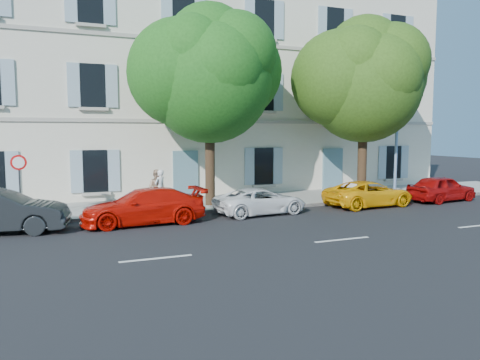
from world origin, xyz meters
name	(u,v)px	position (x,y,z in m)	size (l,w,h in m)	color
ground	(284,218)	(0.00, 0.00, 0.00)	(90.00, 90.00, 0.00)	black
sidewalk	(242,201)	(0.00, 4.45, 0.07)	(36.00, 4.50, 0.15)	#A09E96
kerb	(260,208)	(0.00, 2.28, 0.08)	(36.00, 0.16, 0.16)	#9E998E
building	(205,88)	(0.00, 10.20, 6.00)	(28.00, 7.00, 12.00)	beige
car_red_coupe	(143,206)	(-5.40, 0.99, 0.67)	(1.87, 4.61, 1.34)	red
car_white_coupe	(261,201)	(-0.45, 1.28, 0.55)	(1.82, 3.96, 1.10)	white
car_yellow_supercar	(369,194)	(5.05, 1.25, 0.60)	(1.98, 4.30, 1.19)	#F7AB0A
car_red_hatchback	(441,188)	(9.41, 1.20, 0.65)	(1.54, 3.82, 1.30)	#9C0A09
tree_left	(209,80)	(-1.91, 3.59, 5.71)	(5.58, 5.58, 8.64)	#3A2819
tree_right	(364,86)	(6.07, 3.17, 5.72)	(5.64, 5.64, 8.69)	#3A2819
road_sign	(19,173)	(-9.65, 2.55, 1.92)	(0.57, 0.09, 2.46)	#383A3D
street_lamp	(399,113)	(7.98, 2.78, 4.41)	(0.26, 1.60, 7.53)	#7293BF
pedestrian_a	(160,188)	(-4.13, 3.93, 0.97)	(0.60, 0.39, 1.65)	white
pedestrian_b	(157,188)	(-4.24, 4.09, 0.97)	(0.80, 0.62, 1.65)	tan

